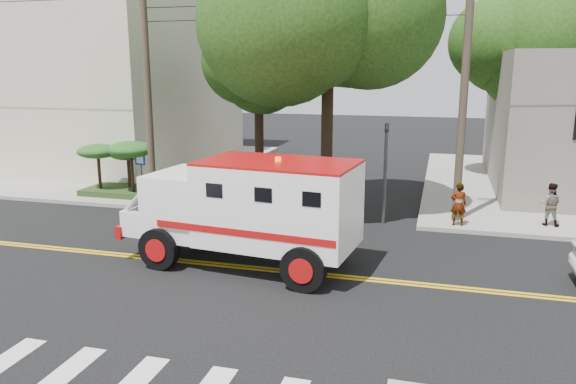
% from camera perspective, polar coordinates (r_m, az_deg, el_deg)
% --- Properties ---
extents(ground, '(100.00, 100.00, 0.00)m').
position_cam_1_polar(ground, '(16.18, -6.14, -7.44)').
color(ground, black).
rests_on(ground, ground).
extents(sidewalk_nw, '(17.00, 17.00, 0.15)m').
position_cam_1_polar(sidewalk_nw, '(34.04, -19.12, 2.76)').
color(sidewalk_nw, gray).
rests_on(sidewalk_nw, ground).
extents(building_left, '(16.00, 14.00, 10.00)m').
position_cam_1_polar(building_left, '(35.98, -21.04, 11.26)').
color(building_left, beige).
rests_on(building_left, sidewalk_nw).
extents(utility_pole_left, '(0.28, 0.28, 9.00)m').
position_cam_1_polar(utility_pole_left, '(23.06, -14.05, 9.73)').
color(utility_pole_left, '#382D23').
rests_on(utility_pole_left, ground).
extents(utility_pole_right, '(0.28, 0.28, 9.00)m').
position_cam_1_polar(utility_pole_right, '(20.33, 17.41, 9.18)').
color(utility_pole_right, '#382D23').
rests_on(utility_pole_right, ground).
extents(tree_main, '(6.08, 5.70, 9.85)m').
position_cam_1_polar(tree_main, '(20.71, 5.23, 17.23)').
color(tree_main, black).
rests_on(tree_main, ground).
extents(tree_left, '(4.48, 4.20, 7.70)m').
position_cam_1_polar(tree_left, '(27.19, -2.52, 13.09)').
color(tree_left, black).
rests_on(tree_left, ground).
extents(tree_right, '(4.80, 4.50, 8.20)m').
position_cam_1_polar(tree_right, '(30.04, 22.07, 12.86)').
color(tree_right, black).
rests_on(tree_right, ground).
extents(traffic_signal, '(0.15, 0.18, 3.60)m').
position_cam_1_polar(traffic_signal, '(20.06, 9.88, 2.98)').
color(traffic_signal, '#3F3F42').
rests_on(traffic_signal, ground).
extents(accessibility_sign, '(0.45, 0.10, 2.02)m').
position_cam_1_polar(accessibility_sign, '(23.86, -14.70, 2.19)').
color(accessibility_sign, '#3F3F42').
rests_on(accessibility_sign, ground).
extents(palm_planter, '(3.52, 2.63, 2.36)m').
position_cam_1_polar(palm_planter, '(24.83, -16.70, 3.13)').
color(palm_planter, '#1E3314').
rests_on(palm_planter, sidewalk_nw).
extents(armored_truck, '(6.94, 3.32, 3.05)m').
position_cam_1_polar(armored_truck, '(15.65, -3.92, -1.43)').
color(armored_truck, white).
rests_on(armored_truck, ground).
extents(pedestrian_a, '(0.58, 0.41, 1.50)m').
position_cam_1_polar(pedestrian_a, '(20.15, 16.93, -1.20)').
color(pedestrian_a, gray).
rests_on(pedestrian_a, sidewalk_ne).
extents(pedestrian_b, '(0.83, 0.70, 1.49)m').
position_cam_1_polar(pedestrian_b, '(21.29, 25.08, -1.14)').
color(pedestrian_b, gray).
rests_on(pedestrian_b, sidewalk_ne).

